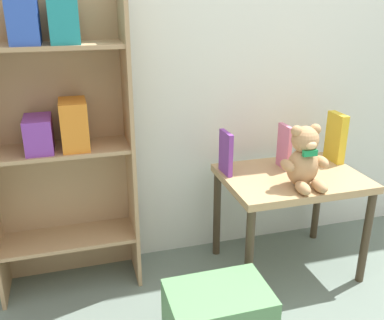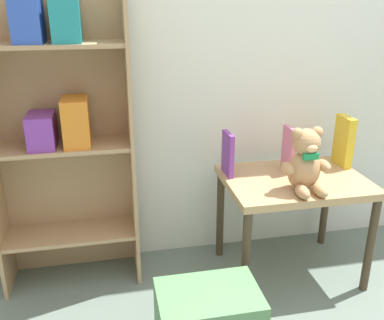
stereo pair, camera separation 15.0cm
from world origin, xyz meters
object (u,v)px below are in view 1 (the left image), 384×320
Objects in this scene: bookshelf_side at (57,126)px; display_table at (291,188)px; teddy_bear at (304,159)px; book_standing_purple at (226,153)px; storage_bin at (218,320)px; book_standing_yellow at (336,137)px; book_standing_pink at (284,147)px.

display_table is at bearing -10.78° from bookshelf_side.
bookshelf_side reaches higher than teddy_bear.
storage_bin is (-0.22, -0.55, -0.50)m from book_standing_purple.
storage_bin is at bearing -49.53° from bookshelf_side.
book_standing_yellow is at bearing 33.55° from storage_bin.
storage_bin is at bearing -144.86° from book_standing_yellow.
teddy_bear is 1.13× the size of book_standing_yellow.
bookshelf_side is at bearing 130.47° from storage_bin.
bookshelf_side reaches higher than book_standing_purple.
book_standing_purple is 0.78m from storage_bin.
bookshelf_side reaches higher than display_table.
book_standing_pink is at bearing -4.88° from book_standing_purple.
book_standing_pink reaches higher than book_standing_purple.
storage_bin is at bearing -140.47° from display_table.
book_standing_yellow reaches higher than book_standing_pink.
bookshelf_side is 1.08m from storage_bin.
teddy_bear is at bearing -42.65° from book_standing_purple.
book_standing_purple reaches higher than storage_bin.
book_standing_yellow is (1.39, -0.09, -0.15)m from bookshelf_side.
display_table is 3.18× the size of book_standing_purple.
book_standing_pink is 0.56× the size of storage_bin.
book_standing_yellow is at bearing 37.14° from teddy_bear.
book_standing_yellow is at bearing 1.88° from book_standing_pink.
teddy_bear reaches higher than book_standing_yellow.
teddy_bear is 0.41m from book_standing_yellow.
storage_bin is at bearing -136.34° from book_standing_pink.
display_table is 3.01× the size of book_standing_pink.
book_standing_purple is at bearing -6.94° from bookshelf_side.
bookshelf_side is 4.87× the size of teddy_bear.
bookshelf_side is 2.09× the size of display_table.
book_standing_pink is at bearing 84.90° from teddy_bear.
book_standing_purple is 0.83× the size of book_standing_yellow.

